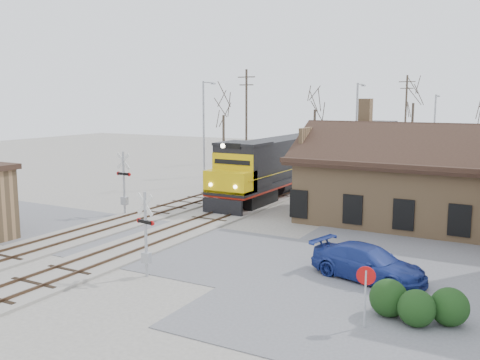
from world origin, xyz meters
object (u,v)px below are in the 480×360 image
object	(u,v)px
locomotive_lead	(285,163)
locomotive_trailing	(361,143)
depot	(418,186)
parked_car	(368,263)

from	to	relation	value
locomotive_lead	locomotive_trailing	distance (m)	22.17
locomotive_lead	locomotive_trailing	size ratio (longest dim) A/B	1.00
locomotive_trailing	depot	bearing A→B (deg)	-66.93
locomotive_lead	parked_car	size ratio (longest dim) A/B	4.18
depot	locomotive_lead	distance (m)	13.40
depot	locomotive_trailing	world-z (taller)	depot
depot	locomotive_trailing	size ratio (longest dim) A/B	0.69
depot	locomotive_trailing	distance (m)	30.60
depot	parked_car	bearing A→B (deg)	-88.56
parked_car	depot	bearing A→B (deg)	16.53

